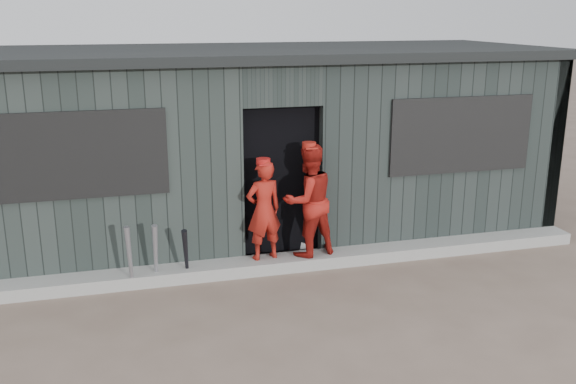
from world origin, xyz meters
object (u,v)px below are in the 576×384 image
object	(u,v)px
bat_left	(156,254)
dugout	(257,142)
player_grey_back	(307,202)
player_red_left	(264,210)
bat_right	(186,255)
bat_mid	(130,258)
player_red_right	(309,200)

from	to	relation	value
bat_left	dugout	distance (m)	2.57
bat_left	player_grey_back	xyz separation A→B (m)	(2.03, 0.63, 0.30)
player_red_left	dugout	bearing A→B (deg)	-111.88
bat_right	bat_mid	bearing A→B (deg)	-172.54
player_red_right	player_grey_back	world-z (taller)	player_red_right
player_red_right	dugout	world-z (taller)	dugout
player_red_right	player_grey_back	size ratio (longest dim) A/B	1.04
bat_left	dugout	world-z (taller)	dugout
bat_right	player_red_right	world-z (taller)	player_red_right
bat_left	player_red_left	xyz separation A→B (m)	(1.33, 0.14, 0.39)
bat_mid	bat_right	xyz separation A→B (m)	(0.64, 0.08, -0.05)
bat_mid	player_grey_back	distance (m)	2.44
bat_right	player_grey_back	xyz separation A→B (m)	(1.68, 0.63, 0.34)
bat_left	dugout	xyz separation A→B (m)	(1.62, 1.78, 0.90)
bat_mid	dugout	world-z (taller)	dugout
player_red_right	dugout	size ratio (longest dim) A/B	0.17
bat_right	player_grey_back	distance (m)	1.82
player_red_left	player_grey_back	bearing A→B (deg)	-157.14
player_red_left	dugout	world-z (taller)	dugout
bat_mid	bat_left	bearing A→B (deg)	16.10
bat_mid	dugout	xyz separation A→B (m)	(1.91, 1.86, 0.89)
bat_mid	player_grey_back	xyz separation A→B (m)	(2.32, 0.71, 0.28)
player_red_right	player_grey_back	distance (m)	0.54
bat_right	player_red_left	world-z (taller)	player_red_left
bat_left	player_red_right	world-z (taller)	player_red_right
player_red_right	player_grey_back	xyz separation A→B (m)	(0.13, 0.49, -0.18)
bat_left	player_red_right	bearing A→B (deg)	4.04
bat_mid	player_red_left	distance (m)	1.68
bat_left	player_red_left	size ratio (longest dim) A/B	0.62
bat_mid	bat_right	world-z (taller)	bat_mid
bat_mid	player_red_left	size ratio (longest dim) A/B	0.64
bat_mid	player_red_right	size ratio (longest dim) A/B	0.56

